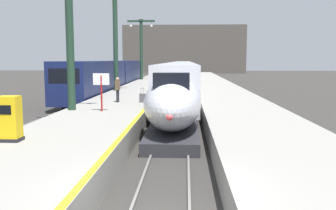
% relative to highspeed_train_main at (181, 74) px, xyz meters
% --- Properties ---
extents(platform_left, '(4.80, 110.00, 1.05)m').
position_rel_highspeed_train_main_xyz_m(platform_left, '(-4.05, -18.82, -1.44)').
color(platform_left, gray).
rests_on(platform_left, ground).
extents(platform_right, '(4.80, 110.00, 1.05)m').
position_rel_highspeed_train_main_xyz_m(platform_right, '(4.05, -18.82, -1.44)').
color(platform_right, gray).
rests_on(platform_right, ground).
extents(platform_left_safety_stripe, '(0.20, 107.80, 0.01)m').
position_rel_highspeed_train_main_xyz_m(platform_left_safety_stripe, '(-1.77, -18.82, -0.91)').
color(platform_left_safety_stripe, yellow).
rests_on(platform_left_safety_stripe, platform_left).
extents(rail_main_left, '(0.08, 110.00, 0.12)m').
position_rel_highspeed_train_main_xyz_m(rail_main_left, '(-0.75, -16.07, -1.91)').
color(rail_main_left, slate).
rests_on(rail_main_left, ground).
extents(rail_main_right, '(0.08, 110.00, 0.12)m').
position_rel_highspeed_train_main_xyz_m(rail_main_right, '(0.75, -16.07, -1.91)').
color(rail_main_right, slate).
rests_on(rail_main_right, ground).
extents(rail_secondary_left, '(0.08, 110.00, 0.12)m').
position_rel_highspeed_train_main_xyz_m(rail_secondary_left, '(-8.85, -16.07, -1.91)').
color(rail_secondary_left, slate).
rests_on(rail_secondary_left, ground).
extents(rail_secondary_right, '(0.08, 110.00, 0.12)m').
position_rel_highspeed_train_main_xyz_m(rail_secondary_right, '(-7.35, -16.07, -1.91)').
color(rail_secondary_right, slate).
rests_on(rail_secondary_right, ground).
extents(highspeed_train_main, '(2.92, 76.19, 3.60)m').
position_rel_highspeed_train_main_xyz_m(highspeed_train_main, '(0.00, 0.00, 0.00)').
color(highspeed_train_main, silver).
rests_on(highspeed_train_main, ground).
extents(regional_train_adjacent, '(2.85, 36.60, 3.80)m').
position_rel_highspeed_train_main_xyz_m(regional_train_adjacent, '(-8.10, -7.21, 0.16)').
color(regional_train_adjacent, '#141E4C').
rests_on(regional_train_adjacent, ground).
extents(station_column_mid, '(4.00, 0.68, 8.81)m').
position_rel_highspeed_train_main_xyz_m(station_column_mid, '(-5.90, -30.70, 4.41)').
color(station_column_mid, '#1E3828').
rests_on(station_column_mid, platform_left).
extents(station_column_far, '(4.00, 0.68, 10.05)m').
position_rel_highspeed_train_main_xyz_m(station_column_far, '(-5.90, -17.03, 5.06)').
color(station_column_far, '#1E3828').
rests_on(station_column_far, platform_left).
extents(station_column_distant, '(4.00, 0.68, 8.67)m').
position_rel_highspeed_train_main_xyz_m(station_column_distant, '(-5.90, 2.91, 4.34)').
color(station_column_distant, '#1E3828').
rests_on(station_column_distant, platform_left).
extents(passenger_near_edge, '(0.32, 0.55, 1.69)m').
position_rel_highspeed_train_main_xyz_m(passenger_near_edge, '(-3.99, -26.66, 0.07)').
color(passenger_near_edge, '#23232D').
rests_on(passenger_near_edge, platform_left).
extents(rolling_suitcase, '(0.40, 0.22, 0.98)m').
position_rel_highspeed_train_main_xyz_m(rolling_suitcase, '(-2.29, -26.81, -0.61)').
color(rolling_suitcase, '#4C4C51').
rests_on(rolling_suitcase, platform_left).
extents(ticket_machine_yellow, '(0.76, 0.62, 1.60)m').
position_rel_highspeed_train_main_xyz_m(ticket_machine_yellow, '(-5.55, -38.97, -0.18)').
color(ticket_machine_yellow, yellow).
rests_on(ticket_machine_yellow, platform_left).
extents(departure_info_board, '(0.90, 0.10, 2.12)m').
position_rel_highspeed_train_main_xyz_m(departure_info_board, '(-4.06, -31.20, 0.59)').
color(departure_info_board, maroon).
rests_on(departure_info_board, platform_left).
extents(terminus_back_wall, '(36.00, 2.00, 14.00)m').
position_rel_highspeed_train_main_xyz_m(terminus_back_wall, '(0.00, 58.43, 5.03)').
color(terminus_back_wall, '#4C4742').
rests_on(terminus_back_wall, ground).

